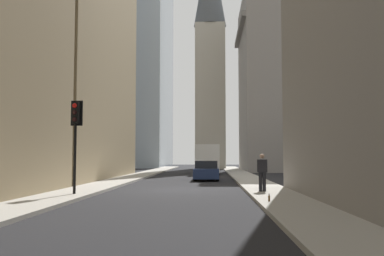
% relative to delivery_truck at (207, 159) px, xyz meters
% --- Properties ---
extents(ground_plane, '(135.00, 135.00, 0.00)m').
position_rel_delivery_truck_xyz_m(ground_plane, '(-19.34, 1.40, -1.46)').
color(ground_plane, black).
extents(sidewalk_right, '(90.00, 2.20, 0.14)m').
position_rel_delivery_truck_xyz_m(sidewalk_right, '(-19.34, 5.90, -1.39)').
color(sidewalk_right, '#A8A399').
rests_on(sidewalk_right, ground_plane).
extents(sidewalk_left, '(90.00, 2.20, 0.14)m').
position_rel_delivery_truck_xyz_m(sidewalk_left, '(-19.34, -3.10, -1.39)').
color(sidewalk_left, '#A8A399').
rests_on(sidewalk_left, ground_plane).
extents(building_left_far, '(13.45, 10.50, 20.89)m').
position_rel_delivery_truck_xyz_m(building_left_far, '(9.87, -9.19, 8.99)').
color(building_left_far, gray).
rests_on(building_left_far, ground_plane).
extents(church_spire, '(4.59, 4.59, 33.93)m').
position_rel_delivery_truck_xyz_m(church_spire, '(17.49, -0.27, 16.30)').
color(church_spire, '#B7B2A5').
rests_on(church_spire, ground_plane).
extents(delivery_truck, '(6.46, 2.25, 2.84)m').
position_rel_delivery_truck_xyz_m(delivery_truck, '(0.00, 0.00, 0.00)').
color(delivery_truck, silver).
rests_on(delivery_truck, ground_plane).
extents(sedan_navy, '(4.30, 1.78, 1.42)m').
position_rel_delivery_truck_xyz_m(sedan_navy, '(-10.51, 0.00, -0.80)').
color(sedan_navy, navy).
rests_on(sedan_navy, ground_plane).
extents(traffic_light_foreground, '(0.43, 0.52, 4.03)m').
position_rel_delivery_truck_xyz_m(traffic_light_foreground, '(-23.37, 5.52, 1.64)').
color(traffic_light_foreground, black).
rests_on(traffic_light_foreground, sidewalk_right).
extents(pedestrian, '(0.26, 0.44, 1.71)m').
position_rel_delivery_truck_xyz_m(pedestrian, '(-21.79, -2.68, -0.38)').
color(pedestrian, black).
rests_on(pedestrian, sidewalk_left).
extents(discarded_bottle, '(0.07, 0.07, 0.27)m').
position_rel_delivery_truck_xyz_m(discarded_bottle, '(-26.04, -2.40, -1.21)').
color(discarded_bottle, brown).
rests_on(discarded_bottle, sidewalk_left).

